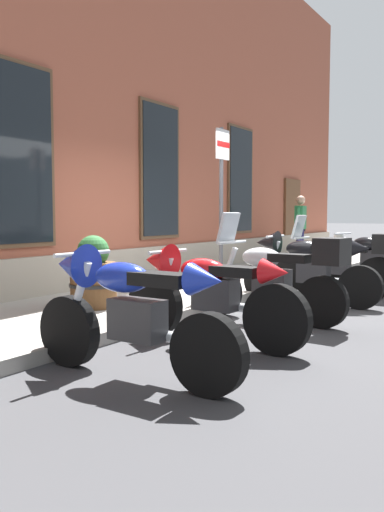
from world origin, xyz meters
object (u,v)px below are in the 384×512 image
at_px(motorcycle_red_sport, 205,290).
at_px(motorcycle_green_touring, 340,262).
at_px(motorcycle_blue_sport, 125,306).
at_px(parking_sign, 222,186).
at_px(pedestrian_striped_shirt, 300,225).
at_px(motorcycle_silver_touring, 277,277).
at_px(motorcycle_black_naked, 370,260).
at_px(barrel_planter, 94,277).
at_px(motorcycle_black_sport, 304,265).

height_order(motorcycle_red_sport, motorcycle_green_touring, motorcycle_green_touring).
distance_m(motorcycle_blue_sport, motorcycle_green_touring, 5.30).
height_order(motorcycle_blue_sport, parking_sign, parking_sign).
distance_m(motorcycle_blue_sport, pedestrian_striped_shirt, 9.67).
bearing_deg(pedestrian_striped_shirt, parking_sign, -170.96).
xyz_separation_m(motorcycle_blue_sport, motorcycle_silver_touring, (2.72, -0.13, -0.02)).
distance_m(motorcycle_blue_sport, motorcycle_black_naked, 6.70).
relative_size(motorcycle_black_naked, parking_sign, 0.87).
bearing_deg(motorcycle_silver_touring, barrel_planter, 114.71).
relative_size(motorcycle_silver_touring, barrel_planter, 2.22).
bearing_deg(pedestrian_striped_shirt, motorcycle_red_sport, -165.55).
relative_size(motorcycle_red_sport, pedestrian_striped_shirt, 1.31).
bearing_deg(motorcycle_black_naked, barrel_planter, 156.23).
bearing_deg(motorcycle_black_naked, motorcycle_red_sport, 176.90).
bearing_deg(motorcycle_blue_sport, barrel_planter, 47.60).
bearing_deg(motorcycle_blue_sport, motorcycle_black_sport, 0.85).
xyz_separation_m(motorcycle_blue_sport, parking_sign, (3.82, 1.25, 1.14)).
bearing_deg(pedestrian_striped_shirt, motorcycle_black_naked, -138.90).
height_order(motorcycle_blue_sport, motorcycle_black_naked, motorcycle_blue_sport).
relative_size(motorcycle_blue_sport, barrel_planter, 2.23).
bearing_deg(motorcycle_black_naked, parking_sign, 152.68).
height_order(motorcycle_black_sport, motorcycle_black_naked, motorcycle_black_sport).
relative_size(pedestrian_striped_shirt, parking_sign, 0.66).
relative_size(motorcycle_red_sport, motorcycle_green_touring, 1.02).
bearing_deg(pedestrian_striped_shirt, motorcycle_silver_touring, -161.32).
bearing_deg(motorcycle_green_touring, motorcycle_black_naked, -5.45).
relative_size(motorcycle_silver_touring, parking_sign, 0.82).
bearing_deg(motorcycle_green_touring, motorcycle_blue_sport, 178.92).
height_order(motorcycle_blue_sport, barrel_planter, motorcycle_blue_sport).
xyz_separation_m(parking_sign, barrel_planter, (-2.06, 0.69, -1.19)).
bearing_deg(motorcycle_blue_sport, motorcycle_green_touring, -1.08).
xyz_separation_m(motorcycle_red_sport, motorcycle_black_naked, (5.36, -0.29, -0.07)).
height_order(motorcycle_red_sport, motorcycle_black_sport, motorcycle_black_sport).
bearing_deg(motorcycle_silver_touring, motorcycle_black_sport, 7.46).
xyz_separation_m(motorcycle_blue_sport, motorcycle_black_naked, (6.70, -0.23, -0.10)).
relative_size(motorcycle_red_sport, motorcycle_black_naked, 1.00).
height_order(motorcycle_black_sport, parking_sign, parking_sign).
xyz_separation_m(motorcycle_red_sport, motorcycle_silver_touring, (1.38, -0.18, 0.01)).
xyz_separation_m(motorcycle_silver_touring, parking_sign, (1.11, 1.38, 1.16)).
bearing_deg(motorcycle_red_sport, barrel_planter, 77.00).
height_order(motorcycle_blue_sport, motorcycle_green_touring, motorcycle_green_touring).
xyz_separation_m(motorcycle_blue_sport, motorcycle_black_sport, (4.14, 0.06, -0.00)).
xyz_separation_m(motorcycle_black_sport, barrel_planter, (-2.37, 1.88, -0.06)).
bearing_deg(motorcycle_blue_sport, motorcycle_red_sport, 2.44).
height_order(motorcycle_green_touring, parking_sign, parking_sign).
bearing_deg(motorcycle_black_naked, motorcycle_green_touring, 174.55).
distance_m(motorcycle_red_sport, motorcycle_black_naked, 5.37).
bearing_deg(motorcycle_silver_touring, motorcycle_red_sport, 172.50).
distance_m(pedestrian_striped_shirt, parking_sign, 5.70).
xyz_separation_m(motorcycle_red_sport, motorcycle_green_touring, (3.96, -0.16, -0.01)).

